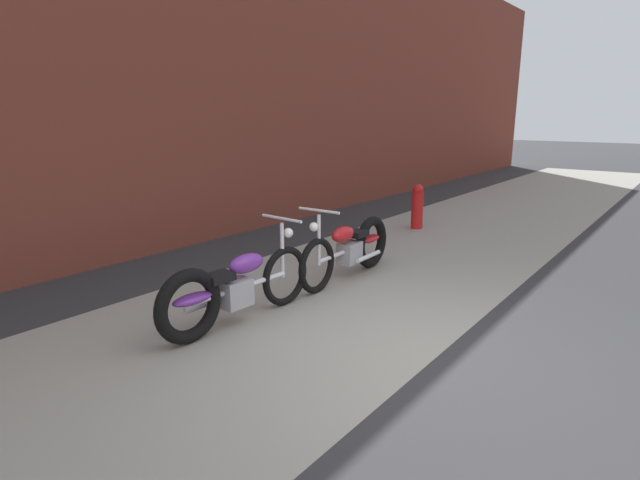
% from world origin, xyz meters
% --- Properties ---
extents(ground_plane, '(80.00, 80.00, 0.00)m').
position_xyz_m(ground_plane, '(0.00, 0.00, 0.00)').
color(ground_plane, '#2D2D30').
extents(sidewalk_slab, '(36.00, 3.50, 0.01)m').
position_xyz_m(sidewalk_slab, '(0.00, 1.75, 0.00)').
color(sidewalk_slab, gray).
rests_on(sidewalk_slab, ground).
extents(brick_building_wall, '(36.00, 0.50, 5.98)m').
position_xyz_m(brick_building_wall, '(0.00, 5.20, 2.99)').
color(brick_building_wall, brown).
rests_on(brick_building_wall, ground).
extents(motorcycle_purple, '(2.01, 0.58, 1.03)m').
position_xyz_m(motorcycle_purple, '(-0.54, 1.97, 0.40)').
color(motorcycle_purple, black).
rests_on(motorcycle_purple, ground).
extents(motorcycle_red, '(2.01, 0.58, 1.03)m').
position_xyz_m(motorcycle_red, '(1.61, 1.92, 0.40)').
color(motorcycle_red, black).
rests_on(motorcycle_red, ground).
extents(fire_hydrant, '(0.22, 0.22, 0.84)m').
position_xyz_m(fire_hydrant, '(4.77, 2.58, 0.42)').
color(fire_hydrant, red).
rests_on(fire_hydrant, ground).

